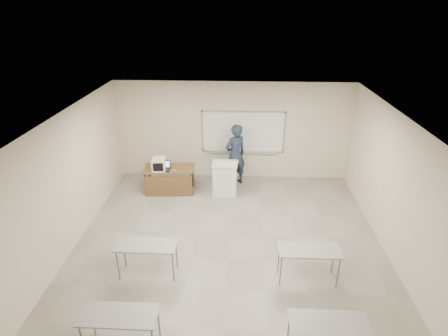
# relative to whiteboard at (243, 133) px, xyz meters

# --- Properties ---
(floor) EXTENTS (7.00, 8.00, 0.01)m
(floor) POSITION_rel_whiteboard_xyz_m (-0.30, -3.97, -1.49)
(floor) COLOR gray
(floor) RESTS_ON ground
(whiteboard) EXTENTS (2.48, 0.10, 1.31)m
(whiteboard) POSITION_rel_whiteboard_xyz_m (0.00, 0.00, 0.00)
(whiteboard) COLOR white
(whiteboard) RESTS_ON floor
(student_desks) EXTENTS (4.40, 2.20, 0.73)m
(student_desks) POSITION_rel_whiteboard_xyz_m (-0.30, -5.32, -0.81)
(student_desks) COLOR gray
(student_desks) RESTS_ON floor
(instructor_desk) EXTENTS (1.41, 0.70, 0.75)m
(instructor_desk) POSITION_rel_whiteboard_xyz_m (-2.10, -1.14, -0.94)
(instructor_desk) COLOR brown
(instructor_desk) RESTS_ON floor
(podium) EXTENTS (0.70, 0.51, 0.98)m
(podium) POSITION_rel_whiteboard_xyz_m (-0.50, -1.14, -0.99)
(podium) COLOR white
(podium) RESTS_ON floor
(crt_monitor) EXTENTS (0.37, 0.42, 0.36)m
(crt_monitor) POSITION_rel_whiteboard_xyz_m (-2.35, -1.15, -0.56)
(crt_monitor) COLOR #EBE6C1
(crt_monitor) RESTS_ON instructor_desk
(laptop) EXTENTS (0.32, 0.30, 0.24)m
(laptop) POSITION_rel_whiteboard_xyz_m (-2.20, -1.15, -0.67)
(laptop) COLOR black
(laptop) RESTS_ON instructor_desk
(mouse) EXTENTS (0.11, 0.09, 0.04)m
(mouse) POSITION_rel_whiteboard_xyz_m (-1.90, -1.23, -0.71)
(mouse) COLOR #94959A
(mouse) RESTS_ON instructor_desk
(keyboard) EXTENTS (0.46, 0.20, 0.02)m
(keyboard) POSITION_rel_whiteboard_xyz_m (-0.35, -1.06, -0.48)
(keyboard) COLOR #EBE6C1
(keyboard) RESTS_ON podium
(presenter) EXTENTS (0.83, 0.76, 1.89)m
(presenter) POSITION_rel_whiteboard_xyz_m (-0.22, -0.48, -0.53)
(presenter) COLOR black
(presenter) RESTS_ON floor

